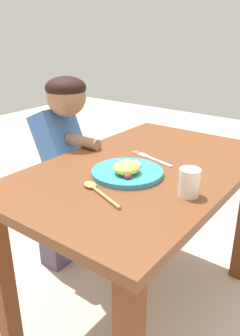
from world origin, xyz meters
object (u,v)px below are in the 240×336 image
drinking_cup (189,182)px  person (61,166)px  fork (152,159)px  spoon (96,189)px  plate (128,171)px

drinking_cup → person: 0.83m
fork → person: (-0.05, 0.51, -0.14)m
drinking_cup → spoon: bearing=120.9°
plate → person: 0.58m
spoon → drinking_cup: 0.32m
drinking_cup → plate: bearing=87.4°
fork → person: size_ratio=0.22×
fork → drinking_cup: drinking_cup is taller
plate → spoon: 0.17m
spoon → fork: bearing=-67.6°
fork → spoon: spoon is taller
drinking_cup → person: (0.16, 0.79, -0.19)m
person → drinking_cup: bearing=78.4°
fork → drinking_cup: (-0.22, -0.28, 0.05)m
spoon → drinking_cup: size_ratio=2.30×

